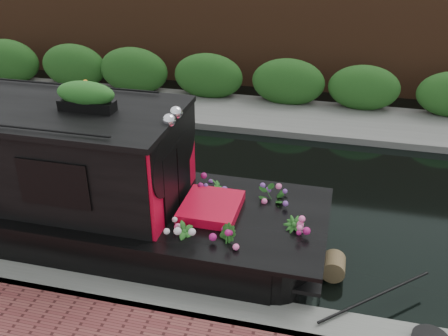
# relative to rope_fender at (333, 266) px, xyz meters

# --- Properties ---
(ground) EXTENTS (80.00, 80.00, 0.00)m
(ground) POSITION_rel_rope_fender_xyz_m (-3.99, 1.97, -0.18)
(ground) COLOR black
(ground) RESTS_ON ground
(near_bank_coping) EXTENTS (40.00, 0.60, 0.50)m
(near_bank_coping) POSITION_rel_rope_fender_xyz_m (-3.99, -1.33, -0.18)
(near_bank_coping) COLOR slate
(near_bank_coping) RESTS_ON ground
(far_bank_path) EXTENTS (40.00, 2.40, 0.34)m
(far_bank_path) POSITION_rel_rope_fender_xyz_m (-3.99, 6.17, -0.18)
(far_bank_path) COLOR #61615D
(far_bank_path) RESTS_ON ground
(far_hedge) EXTENTS (40.00, 1.10, 2.80)m
(far_hedge) POSITION_rel_rope_fender_xyz_m (-3.99, 7.07, -0.18)
(far_hedge) COLOR #22521B
(far_hedge) RESTS_ON ground
(far_brick_wall) EXTENTS (40.00, 1.00, 8.00)m
(far_brick_wall) POSITION_rel_rope_fender_xyz_m (-3.99, 9.17, -0.18)
(far_brick_wall) COLOR #512E1B
(far_brick_wall) RESTS_ON ground
(rope_fender) EXTENTS (0.36, 0.39, 0.36)m
(rope_fender) POSITION_rel_rope_fender_xyz_m (0.00, 0.00, 0.00)
(rope_fender) COLOR brown
(rope_fender) RESTS_ON ground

